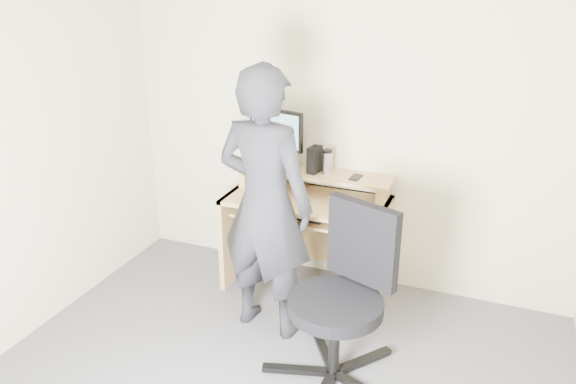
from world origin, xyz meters
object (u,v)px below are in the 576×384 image
Objects in this scene: desk at (310,219)px; person at (265,205)px; monitor at (276,132)px; office_chair at (345,291)px.

person is at bearing -96.57° from desk.
person is (-0.08, -0.66, 0.37)m from desk.
monitor is 0.83m from person.
person is (0.24, -0.75, -0.26)m from monitor.
office_chair is at bearing -36.63° from monitor.
desk is 1.13× the size of office_chair.
person reaches higher than desk.
desk is at bearing 140.75° from office_chair.
monitor is at bearing 150.43° from office_chair.
monitor is 0.44× the size of office_chair.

